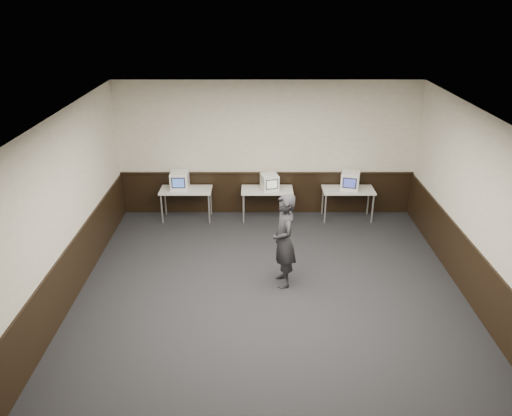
{
  "coord_description": "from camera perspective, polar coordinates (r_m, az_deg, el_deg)",
  "views": [
    {
      "loc": [
        -0.27,
        -7.23,
        5.03
      ],
      "look_at": [
        -0.26,
        1.6,
        1.15
      ],
      "focal_mm": 35.0,
      "sensor_mm": 36.0,
      "label": 1
    }
  ],
  "objects": [
    {
      "name": "emac_center",
      "position": [
        11.56,
        1.57,
        2.97
      ],
      "size": [
        0.45,
        0.47,
        0.37
      ],
      "rotation": [
        0.0,
        0.0,
        0.24
      ],
      "color": "white",
      "rests_on": "desk_center"
    },
    {
      "name": "person",
      "position": [
        9.0,
        3.23,
        -3.77
      ],
      "size": [
        0.53,
        0.71,
        1.77
      ],
      "primitive_type": "imported",
      "rotation": [
        0.0,
        0.0,
        -1.39
      ],
      "color": "black",
      "rests_on": "ground"
    },
    {
      "name": "desk_left",
      "position": [
        11.79,
        -8.0,
        1.81
      ],
      "size": [
        1.2,
        0.6,
        0.75
      ],
      "color": "silver",
      "rests_on": "ground"
    },
    {
      "name": "emac_left",
      "position": [
        11.74,
        -8.73,
        3.13
      ],
      "size": [
        0.42,
        0.45,
        0.41
      ],
      "rotation": [
        0.0,
        0.0,
        0.01
      ],
      "color": "white",
      "rests_on": "desk_left"
    },
    {
      "name": "desk_center",
      "position": [
        11.68,
        1.27,
        1.83
      ],
      "size": [
        1.2,
        0.6,
        0.75
      ],
      "color": "silver",
      "rests_on": "ground"
    },
    {
      "name": "desk_right",
      "position": [
        11.87,
        10.48,
        1.81
      ],
      "size": [
        1.2,
        0.6,
        0.75
      ],
      "color": "silver",
      "rests_on": "ground"
    },
    {
      "name": "left_wall",
      "position": [
        8.63,
        -22.03,
        -1.55
      ],
      "size": [
        0.0,
        8.0,
        8.0
      ],
      "primitive_type": "plane",
      "rotation": [
        1.57,
        0.0,
        1.57
      ],
      "color": "beige",
      "rests_on": "ground"
    },
    {
      "name": "wainscot_right",
      "position": [
        9.32,
        23.89,
        -7.63
      ],
      "size": [
        0.04,
        7.98,
        1.0
      ],
      "primitive_type": "cube",
      "color": "black",
      "rests_on": "right_wall"
    },
    {
      "name": "ceiling",
      "position": [
        7.47,
        2.04,
        9.51
      ],
      "size": [
        8.0,
        8.0,
        0.0
      ],
      "primitive_type": "plane",
      "rotation": [
        3.14,
        0.0,
        0.0
      ],
      "color": "white",
      "rests_on": "back_wall"
    },
    {
      "name": "emac_right",
      "position": [
        11.79,
        10.73,
        3.08
      ],
      "size": [
        0.51,
        0.53,
        0.41
      ],
      "rotation": [
        0.0,
        0.0,
        -0.25
      ],
      "color": "white",
      "rests_on": "desk_right"
    },
    {
      "name": "back_wall",
      "position": [
        11.75,
        1.27,
        6.74
      ],
      "size": [
        7.0,
        0.0,
        7.0
      ],
      "primitive_type": "plane",
      "rotation": [
        1.57,
        0.0,
        0.0
      ],
      "color": "beige",
      "rests_on": "ground"
    },
    {
      "name": "wainscot_left",
      "position": [
        9.12,
        -20.86,
        -7.81
      ],
      "size": [
        0.04,
        7.98,
        1.0
      ],
      "primitive_type": "cube",
      "color": "black",
      "rests_on": "left_wall"
    },
    {
      "name": "wainscot_back",
      "position": [
        12.1,
        1.23,
        1.72
      ],
      "size": [
        6.98,
        0.04,
        1.0
      ],
      "primitive_type": "cube",
      "color": "black",
      "rests_on": "back_wall"
    },
    {
      "name": "right_wall",
      "position": [
        8.85,
        25.17,
        -1.49
      ],
      "size": [
        0.0,
        8.0,
        8.0
      ],
      "primitive_type": "plane",
      "rotation": [
        1.57,
        0.0,
        -1.57
      ],
      "color": "beige",
      "rests_on": "ground"
    },
    {
      "name": "wainscot_rail",
      "position": [
        11.89,
        1.25,
        4.01
      ],
      "size": [
        6.98,
        0.06,
        0.04
      ],
      "primitive_type": "cube",
      "color": "black",
      "rests_on": "wainscot_back"
    },
    {
      "name": "floor",
      "position": [
        8.81,
        1.74,
        -11.1
      ],
      "size": [
        8.0,
        8.0,
        0.0
      ],
      "primitive_type": "plane",
      "color": "black",
      "rests_on": "ground"
    }
  ]
}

